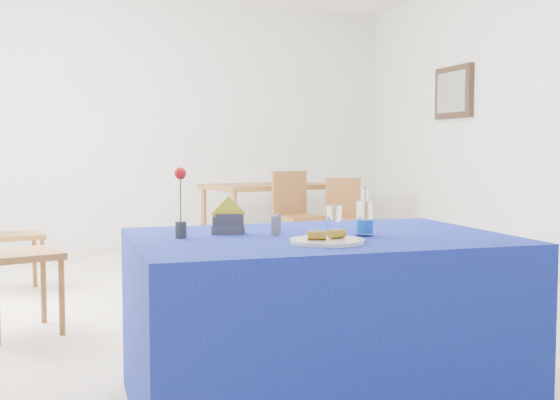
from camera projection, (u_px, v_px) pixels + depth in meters
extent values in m
plane|color=beige|center=(260.00, 312.00, 4.87)|extent=(7.00, 7.00, 0.00)
plane|color=silver|center=(178.00, 126.00, 8.10)|extent=(5.00, 0.00, 5.00)
cube|color=black|center=(454.00, 92.00, 7.00)|extent=(0.06, 0.64, 0.52)
cube|color=#998C66|center=(452.00, 92.00, 7.00)|extent=(0.02, 0.52, 0.40)
cylinder|color=silver|center=(327.00, 241.00, 2.79)|extent=(0.30, 0.30, 0.01)
cylinder|color=white|center=(334.00, 220.00, 3.04)|extent=(0.07, 0.07, 0.13)
cylinder|color=slate|center=(275.00, 226.00, 3.03)|extent=(0.03, 0.03, 0.08)
cylinder|color=slate|center=(278.00, 223.00, 3.14)|extent=(0.03, 0.03, 0.08)
cube|color=#0F1991|center=(319.00, 321.00, 3.07)|extent=(1.60, 1.10, 0.76)
cylinder|color=white|center=(365.00, 218.00, 3.02)|extent=(0.07, 0.07, 0.15)
cylinder|color=blue|center=(364.00, 226.00, 3.03)|extent=(0.08, 0.08, 0.06)
cylinder|color=white|center=(365.00, 195.00, 3.02)|extent=(0.03, 0.03, 0.05)
cylinder|color=silver|center=(365.00, 188.00, 3.01)|extent=(0.04, 0.04, 0.01)
cube|color=#3D3D43|center=(228.00, 230.00, 3.09)|extent=(0.15, 0.10, 0.03)
cube|color=#333338|center=(228.00, 224.00, 3.06)|extent=(0.13, 0.05, 0.09)
cube|color=#393A3E|center=(229.00, 223.00, 3.11)|extent=(0.13, 0.05, 0.09)
cube|color=yellow|center=(228.00, 214.00, 3.08)|extent=(0.16, 0.02, 0.16)
cylinder|color=#27282D|center=(181.00, 230.00, 2.94)|extent=(0.05, 0.05, 0.07)
cylinder|color=#1B6E1B|center=(181.00, 203.00, 2.93)|extent=(0.01, 0.01, 0.22)
sphere|color=red|center=(180.00, 173.00, 2.92)|extent=(0.05, 0.05, 0.05)
cube|color=brown|center=(268.00, 186.00, 7.59)|extent=(1.47, 1.14, 0.05)
cylinder|color=brown|center=(234.00, 227.00, 7.00)|extent=(0.06, 0.06, 0.71)
cylinder|color=olive|center=(332.00, 221.00, 7.64)|extent=(0.06, 0.06, 0.71)
cylinder|color=#995D2C|center=(204.00, 221.00, 7.60)|extent=(0.06, 0.06, 0.71)
cylinder|color=#985E2C|center=(296.00, 215.00, 8.23)|extent=(0.06, 0.06, 0.71)
cylinder|color=brown|center=(295.00, 243.00, 6.81)|extent=(0.03, 0.03, 0.44)
cylinder|color=brown|center=(324.00, 241.00, 7.00)|extent=(0.03, 0.03, 0.44)
cylinder|color=brown|center=(276.00, 240.00, 7.10)|extent=(0.03, 0.03, 0.44)
cylinder|color=brown|center=(304.00, 237.00, 7.29)|extent=(0.03, 0.03, 0.44)
cube|color=brown|center=(299.00, 217.00, 7.03)|extent=(0.50, 0.50, 0.04)
cube|color=brown|center=(289.00, 193.00, 7.17)|extent=(0.40, 0.15, 0.45)
cylinder|color=brown|center=(328.00, 242.00, 7.06)|extent=(0.03, 0.03, 0.40)
cylinder|color=brown|center=(360.00, 242.00, 7.04)|extent=(0.03, 0.03, 0.40)
cylinder|color=brown|center=(327.00, 238.00, 7.38)|extent=(0.03, 0.03, 0.40)
cylinder|color=brown|center=(358.00, 238.00, 7.36)|extent=(0.03, 0.03, 0.40)
cube|color=brown|center=(343.00, 219.00, 7.20)|extent=(0.48, 0.48, 0.04)
cube|color=brown|center=(343.00, 197.00, 7.35)|extent=(0.36, 0.16, 0.41)
cylinder|color=brown|center=(62.00, 297.00, 4.26)|extent=(0.04, 0.04, 0.47)
cylinder|color=brown|center=(43.00, 287.00, 4.57)|extent=(0.04, 0.04, 0.47)
cube|color=brown|center=(20.00, 255.00, 4.29)|extent=(0.55, 0.55, 0.04)
cylinder|color=brown|center=(43.00, 267.00, 5.46)|extent=(0.04, 0.04, 0.44)
cylinder|color=brown|center=(35.00, 260.00, 5.76)|extent=(0.04, 0.04, 0.44)
cube|color=brown|center=(15.00, 236.00, 5.51)|extent=(0.48, 0.48, 0.04)
cylinder|color=gold|center=(317.00, 235.00, 2.77)|extent=(0.08, 0.05, 0.04)
cylinder|color=beige|center=(326.00, 235.00, 2.77)|extent=(0.01, 0.03, 0.03)
cylinder|color=gold|center=(337.00, 234.00, 2.81)|extent=(0.08, 0.06, 0.04)
cylinder|color=beige|center=(343.00, 233.00, 2.84)|extent=(0.01, 0.03, 0.03)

